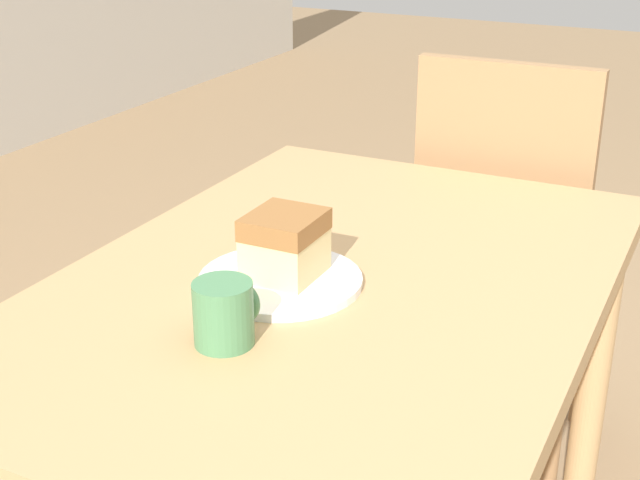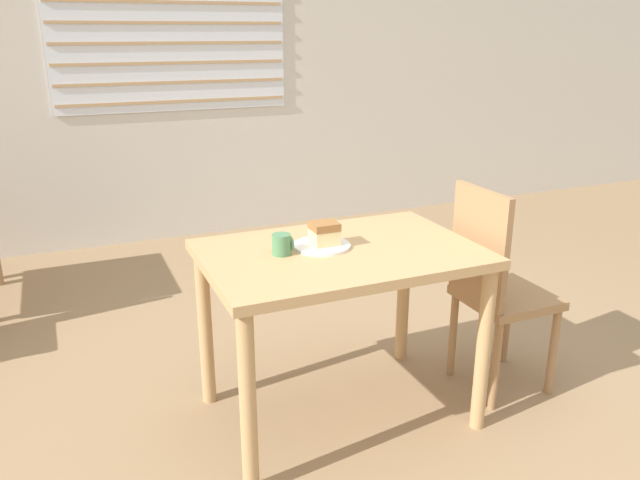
% 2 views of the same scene
% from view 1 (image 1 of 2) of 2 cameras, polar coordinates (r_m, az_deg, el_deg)
% --- Properties ---
extents(dining_table_near, '(1.09, 0.73, 0.76)m').
position_cam_1_polar(dining_table_near, '(1.33, 0.82, -6.71)').
color(dining_table_near, tan).
rests_on(dining_table_near, ground_plane).
extents(chair_near_window, '(0.38, 0.38, 0.96)m').
position_cam_1_polar(chair_near_window, '(1.98, 11.84, -1.12)').
color(chair_near_window, '#9E754C').
rests_on(chair_near_window, ground_plane).
extents(plate, '(0.23, 0.23, 0.01)m').
position_cam_1_polar(plate, '(1.25, -2.55, -2.61)').
color(plate, white).
rests_on(plate, dining_table_near).
extents(cake_slice, '(0.11, 0.10, 0.09)m').
position_cam_1_polar(cake_slice, '(1.24, -2.26, -0.28)').
color(cake_slice, '#E5CC89').
rests_on(cake_slice, plate).
extents(coffee_mug, '(0.08, 0.07, 0.08)m').
position_cam_1_polar(coffee_mug, '(1.10, -6.11, -4.63)').
color(coffee_mug, '#4C8456').
rests_on(coffee_mug, dining_table_near).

